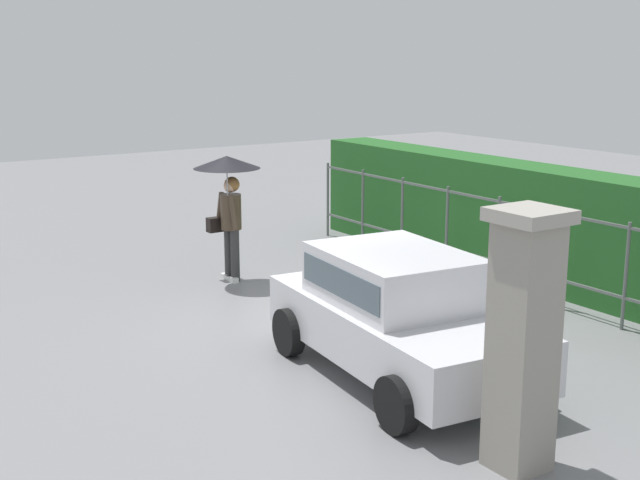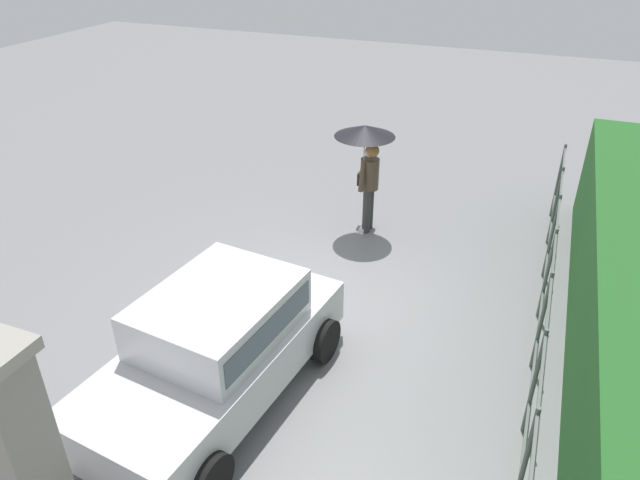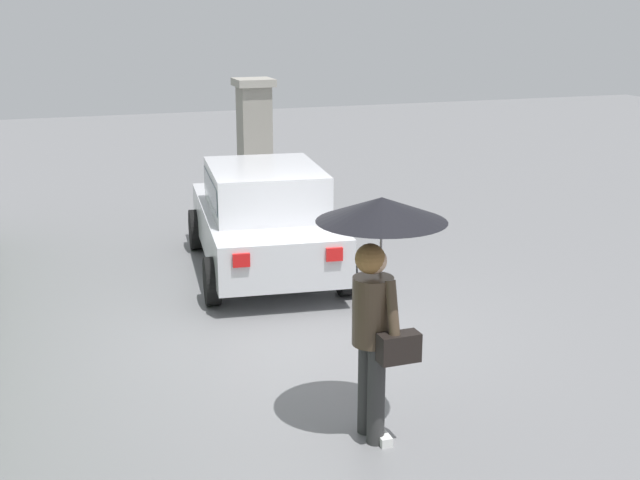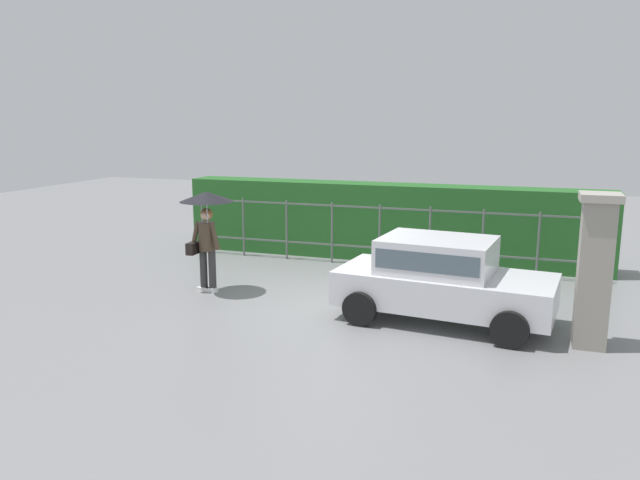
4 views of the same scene
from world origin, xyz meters
name	(u,v)px [view 3 (image 3 of 4)]	position (x,y,z in m)	size (l,w,h in m)	color
ground_plane	(295,330)	(0.00, 0.00, 0.00)	(40.00, 40.00, 0.00)	slate
car	(264,214)	(2.24, -0.25, 0.80)	(3.88, 2.18, 1.48)	silver
pedestrian	(379,258)	(-2.53, 0.05, 1.58)	(1.08, 1.08, 2.08)	#333333
gate_pillar	(255,152)	(4.63, -0.75, 1.24)	(0.60, 0.60, 2.42)	gray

